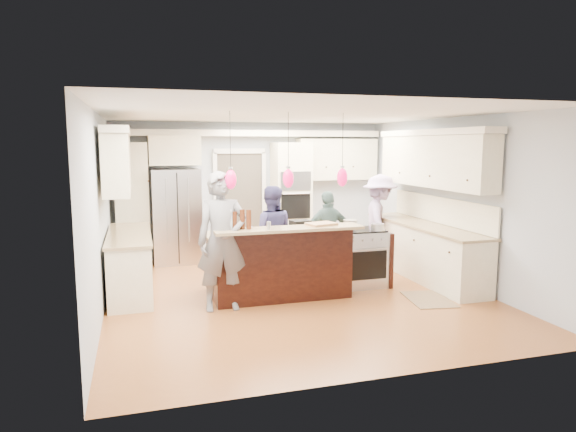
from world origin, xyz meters
name	(u,v)px	position (x,y,z in m)	size (l,w,h in m)	color
ground_plane	(294,293)	(0.00, 0.00, 0.00)	(6.00, 6.00, 0.00)	#B06630
room_shell	(295,175)	(0.00, 0.00, 1.82)	(5.54, 6.04, 2.72)	#B2BCC6
refrigerator	(177,216)	(-1.55, 2.64, 0.90)	(0.90, 0.70, 1.80)	#B7B7BC
oven_column	(291,199)	(0.75, 2.67, 1.15)	(0.72, 0.69, 2.30)	#F1E6C3
back_upper_cabinets	(217,175)	(-0.75, 2.76, 1.67)	(5.30, 0.61, 2.54)	#F1E6C3
right_counter_run	(427,216)	(2.44, 0.30, 1.06)	(0.64, 3.10, 2.51)	#F1E6C3
left_cabinets	(126,225)	(-2.44, 0.80, 1.06)	(0.64, 2.30, 2.51)	#F1E6C3
kitchen_island	(278,262)	(-0.25, 0.07, 0.49)	(2.10, 1.46, 1.12)	black
island_range	(360,257)	(1.16, 0.15, 0.46)	(0.82, 0.71, 0.92)	#B7B7BC
pendant_lights	(288,178)	(-0.25, -0.51, 1.80)	(1.75, 0.15, 1.03)	black
person_bar_end	(222,242)	(-1.17, -0.45, 0.95)	(0.70, 0.46, 1.91)	slate
person_far_left	(271,233)	(-0.15, 0.85, 0.80)	(0.77, 0.60, 1.59)	navy
person_far_right	(328,234)	(0.87, 0.85, 0.74)	(0.87, 0.36, 1.48)	#476462
person_range_side	(380,220)	(2.06, 1.30, 0.86)	(1.11, 0.64, 1.71)	#9C86B4
floor_rug	(429,299)	(1.80, -0.87, 0.01)	(0.59, 0.86, 0.01)	olive
water_bottle	(230,219)	(-1.06, -0.49, 1.26)	(0.06, 0.06, 0.28)	silver
beer_bottle_a	(235,220)	(-1.00, -0.48, 1.24)	(0.06, 0.06, 0.24)	#4A1F0D
beer_bottle_b	(249,219)	(-0.82, -0.53, 1.25)	(0.07, 0.07, 0.27)	#4A1F0D
beer_bottle_c	(242,219)	(-0.90, -0.50, 1.26)	(0.07, 0.07, 0.27)	#4A1F0D
drink_can	(269,226)	(-0.56, -0.64, 1.17)	(0.06, 0.06, 0.11)	#B7B7BC
cutting_board	(321,224)	(0.26, -0.47, 1.14)	(0.40, 0.28, 0.03)	tan
pot_large	(350,224)	(1.05, 0.32, 0.99)	(0.22, 0.22, 0.13)	#B7B7BC
pot_small	(378,227)	(1.36, -0.04, 0.97)	(0.21, 0.21, 0.11)	#B7B7BC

